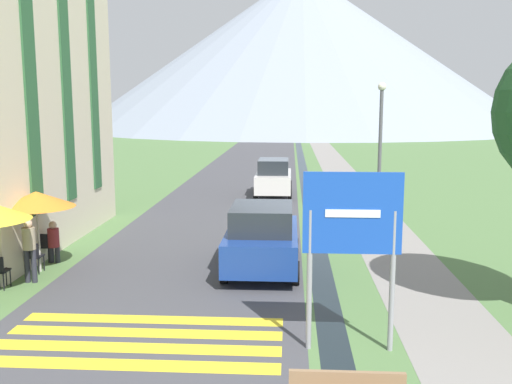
{
  "coord_description": "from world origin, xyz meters",
  "views": [
    {
      "loc": [
        0.35,
        -5.72,
        4.52
      ],
      "look_at": [
        -0.61,
        10.0,
        2.05
      ],
      "focal_mm": 40.0,
      "sensor_mm": 36.0,
      "label": 1
    }
  ],
  "objects_px": {
    "cafe_umbrella_middle_orange": "(36,199)",
    "person_standing_terrace": "(29,246)",
    "road_sign": "(352,233)",
    "person_seated_far": "(54,240)",
    "streetlamp": "(380,146)",
    "parked_car_near": "(262,238)",
    "parked_car_far": "(274,178)",
    "cafe_chair_far_left": "(43,245)",
    "cafe_chair_middle": "(33,255)"
  },
  "relations": [
    {
      "from": "cafe_umbrella_middle_orange",
      "to": "person_standing_terrace",
      "type": "xyz_separation_m",
      "value": [
        0.18,
        -0.93,
        -1.03
      ]
    },
    {
      "from": "person_standing_terrace",
      "to": "road_sign",
      "type": "bearing_deg",
      "value": -24.76
    },
    {
      "from": "person_standing_terrace",
      "to": "person_seated_far",
      "type": "distance_m",
      "value": 1.84
    },
    {
      "from": "road_sign",
      "to": "person_standing_terrace",
      "type": "height_order",
      "value": "road_sign"
    },
    {
      "from": "road_sign",
      "to": "person_standing_terrace",
      "type": "bearing_deg",
      "value": 155.24
    },
    {
      "from": "person_standing_terrace",
      "to": "streetlamp",
      "type": "bearing_deg",
      "value": 31.22
    },
    {
      "from": "road_sign",
      "to": "streetlamp",
      "type": "relative_size",
      "value": 0.64
    },
    {
      "from": "road_sign",
      "to": "person_seated_far",
      "type": "height_order",
      "value": "road_sign"
    },
    {
      "from": "person_seated_far",
      "to": "streetlamp",
      "type": "distance_m",
      "value": 10.77
    },
    {
      "from": "parked_car_near",
      "to": "person_standing_terrace",
      "type": "relative_size",
      "value": 2.39
    },
    {
      "from": "parked_car_far",
      "to": "person_seated_far",
      "type": "distance_m",
      "value": 13.53
    },
    {
      "from": "parked_car_far",
      "to": "person_seated_far",
      "type": "relative_size",
      "value": 3.2
    },
    {
      "from": "cafe_umbrella_middle_orange",
      "to": "person_standing_terrace",
      "type": "bearing_deg",
      "value": -79.18
    },
    {
      "from": "cafe_chair_far_left",
      "to": "person_seated_far",
      "type": "height_order",
      "value": "person_seated_far"
    },
    {
      "from": "parked_car_near",
      "to": "parked_car_far",
      "type": "bearing_deg",
      "value": 90.34
    },
    {
      "from": "streetlamp",
      "to": "cafe_chair_middle",
      "type": "bearing_deg",
      "value": -152.83
    },
    {
      "from": "person_seated_far",
      "to": "streetlamp",
      "type": "xyz_separation_m",
      "value": [
        9.71,
        3.99,
        2.41
      ]
    },
    {
      "from": "cafe_chair_middle",
      "to": "person_standing_terrace",
      "type": "distance_m",
      "value": 0.91
    },
    {
      "from": "streetlamp",
      "to": "parked_car_far",
      "type": "bearing_deg",
      "value": 115.03
    },
    {
      "from": "parked_car_near",
      "to": "road_sign",
      "type": "bearing_deg",
      "value": -69.34
    },
    {
      "from": "streetlamp",
      "to": "person_standing_terrace",
      "type": "bearing_deg",
      "value": -148.78
    },
    {
      "from": "parked_car_far",
      "to": "person_seated_far",
      "type": "xyz_separation_m",
      "value": [
        -5.89,
        -12.18,
        -0.24
      ]
    },
    {
      "from": "road_sign",
      "to": "parked_car_far",
      "type": "height_order",
      "value": "road_sign"
    },
    {
      "from": "cafe_chair_far_left",
      "to": "person_standing_terrace",
      "type": "relative_size",
      "value": 0.52
    },
    {
      "from": "parked_car_near",
      "to": "cafe_chair_far_left",
      "type": "bearing_deg",
      "value": 175.99
    },
    {
      "from": "parked_car_far",
      "to": "person_standing_terrace",
      "type": "bearing_deg",
      "value": -112.29
    },
    {
      "from": "cafe_chair_far_left",
      "to": "cafe_umbrella_middle_orange",
      "type": "xyz_separation_m",
      "value": [
        0.29,
        -0.91,
        1.47
      ]
    },
    {
      "from": "cafe_umbrella_middle_orange",
      "to": "person_seated_far",
      "type": "relative_size",
      "value": 1.82
    },
    {
      "from": "cafe_chair_middle",
      "to": "cafe_umbrella_middle_orange",
      "type": "height_order",
      "value": "cafe_umbrella_middle_orange"
    },
    {
      "from": "cafe_chair_middle",
      "to": "person_seated_far",
      "type": "distance_m",
      "value": 1.08
    },
    {
      "from": "parked_car_near",
      "to": "cafe_chair_middle",
      "type": "xyz_separation_m",
      "value": [
        -6.08,
        -0.65,
        -0.4
      ]
    },
    {
      "from": "person_seated_far",
      "to": "cafe_umbrella_middle_orange",
      "type": "bearing_deg",
      "value": -91.63
    },
    {
      "from": "person_seated_far",
      "to": "cafe_chair_middle",
      "type": "bearing_deg",
      "value": -96.22
    },
    {
      "from": "cafe_chair_far_left",
      "to": "person_seated_far",
      "type": "relative_size",
      "value": 0.71
    },
    {
      "from": "cafe_chair_far_left",
      "to": "cafe_umbrella_middle_orange",
      "type": "height_order",
      "value": "cafe_umbrella_middle_orange"
    },
    {
      "from": "road_sign",
      "to": "cafe_chair_far_left",
      "type": "relative_size",
      "value": 3.9
    },
    {
      "from": "parked_car_near",
      "to": "streetlamp",
      "type": "height_order",
      "value": "streetlamp"
    },
    {
      "from": "cafe_umbrella_middle_orange",
      "to": "streetlamp",
      "type": "bearing_deg",
      "value": 26.55
    },
    {
      "from": "parked_car_far",
      "to": "cafe_umbrella_middle_orange",
      "type": "distance_m",
      "value": 14.38
    },
    {
      "from": "person_standing_terrace",
      "to": "parked_car_near",
      "type": "bearing_deg",
      "value": 13.5
    },
    {
      "from": "cafe_chair_middle",
      "to": "streetlamp",
      "type": "height_order",
      "value": "streetlamp"
    },
    {
      "from": "road_sign",
      "to": "cafe_chair_middle",
      "type": "distance_m",
      "value": 9.18
    },
    {
      "from": "person_standing_terrace",
      "to": "streetlamp",
      "type": "distance_m",
      "value": 11.38
    },
    {
      "from": "cafe_chair_far_left",
      "to": "cafe_umbrella_middle_orange",
      "type": "bearing_deg",
      "value": -80.1
    },
    {
      "from": "parked_car_far",
      "to": "cafe_umbrella_middle_orange",
      "type": "bearing_deg",
      "value": -114.36
    },
    {
      "from": "person_standing_terrace",
      "to": "streetlamp",
      "type": "xyz_separation_m",
      "value": [
        9.56,
        5.8,
        2.13
      ]
    },
    {
      "from": "cafe_chair_middle",
      "to": "person_standing_terrace",
      "type": "xyz_separation_m",
      "value": [
        0.27,
        -0.75,
        0.43
      ]
    },
    {
      "from": "parked_car_near",
      "to": "cafe_umbrella_middle_orange",
      "type": "xyz_separation_m",
      "value": [
        -5.99,
        -0.47,
        1.07
      ]
    },
    {
      "from": "road_sign",
      "to": "cafe_chair_far_left",
      "type": "xyz_separation_m",
      "value": [
        -8.14,
        5.37,
        -1.7
      ]
    },
    {
      "from": "cafe_chair_middle",
      "to": "cafe_chair_far_left",
      "type": "height_order",
      "value": "same"
    }
  ]
}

